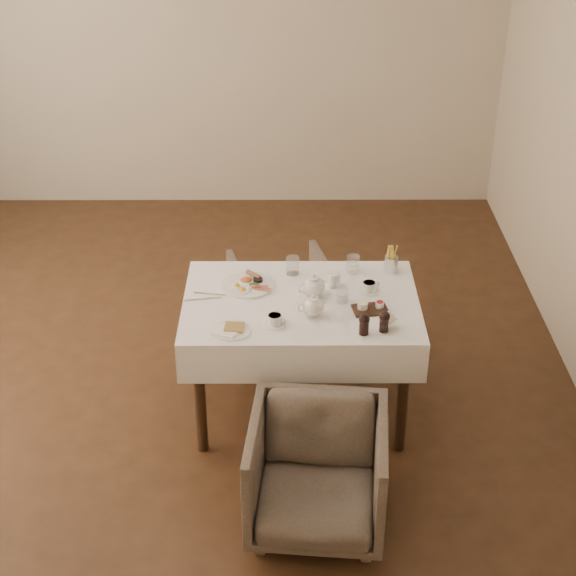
{
  "coord_description": "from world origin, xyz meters",
  "views": [
    {
      "loc": [
        0.48,
        -4.54,
        3.23
      ],
      "look_at": [
        0.5,
        -0.43,
        0.82
      ],
      "focal_mm": 55.0,
      "sensor_mm": 36.0,
      "label": 1
    }
  ],
  "objects_px": {
    "armchair_far": "(282,301)",
    "table": "(301,318)",
    "teapot_centre": "(313,285)",
    "breakfast_plate": "(248,284)",
    "armchair_near": "(317,473)"
  },
  "relations": [
    {
      "from": "table",
      "to": "breakfast_plate",
      "type": "xyz_separation_m",
      "value": [
        -0.29,
        0.16,
        0.13
      ]
    },
    {
      "from": "breakfast_plate",
      "to": "armchair_far",
      "type": "bearing_deg",
      "value": 54.21
    },
    {
      "from": "armchair_near",
      "to": "armchair_far",
      "type": "distance_m",
      "value": 1.66
    },
    {
      "from": "armchair_far",
      "to": "breakfast_plate",
      "type": "height_order",
      "value": "breakfast_plate"
    },
    {
      "from": "breakfast_plate",
      "to": "teapot_centre",
      "type": "bearing_deg",
      "value": -36.34
    },
    {
      "from": "armchair_near",
      "to": "breakfast_plate",
      "type": "distance_m",
      "value": 1.18
    },
    {
      "from": "armchair_far",
      "to": "breakfast_plate",
      "type": "distance_m",
      "value": 0.8
    },
    {
      "from": "teapot_centre",
      "to": "breakfast_plate",
      "type": "bearing_deg",
      "value": 138.57
    },
    {
      "from": "armchair_far",
      "to": "breakfast_plate",
      "type": "xyz_separation_m",
      "value": [
        -0.18,
        -0.62,
        0.48
      ]
    },
    {
      "from": "breakfast_plate",
      "to": "teapot_centre",
      "type": "xyz_separation_m",
      "value": [
        0.36,
        -0.11,
        0.06
      ]
    },
    {
      "from": "armchair_near",
      "to": "breakfast_plate",
      "type": "bearing_deg",
      "value": 114.68
    },
    {
      "from": "armchair_far",
      "to": "table",
      "type": "bearing_deg",
      "value": 84.11
    },
    {
      "from": "armchair_far",
      "to": "teapot_centre",
      "type": "height_order",
      "value": "teapot_centre"
    },
    {
      "from": "armchair_far",
      "to": "teapot_centre",
      "type": "xyz_separation_m",
      "value": [
        0.18,
        -0.73,
        0.54
      ]
    },
    {
      "from": "table",
      "to": "teapot_centre",
      "type": "height_order",
      "value": "teapot_centre"
    }
  ]
}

